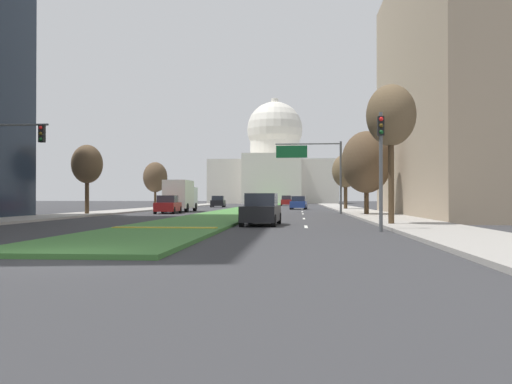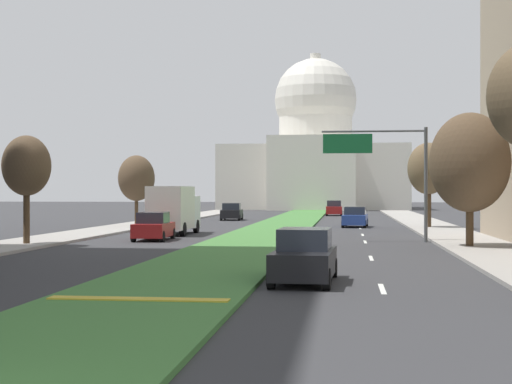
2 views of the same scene
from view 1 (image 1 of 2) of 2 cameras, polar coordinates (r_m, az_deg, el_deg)
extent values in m
plane|color=#333335|center=(72.88, -0.09, -1.73)|extent=(264.77, 264.77, 0.00)
cube|color=#427A38|center=(66.88, -0.51, -1.78)|extent=(5.16, 108.31, 0.14)
cube|color=gold|center=(24.06, -9.68, -3.75)|extent=(4.65, 0.50, 0.04)
cube|color=silver|center=(27.32, 5.34, -3.69)|extent=(0.16, 2.40, 0.01)
cube|color=silver|center=(37.65, 5.13, -2.83)|extent=(0.16, 2.40, 0.01)
cube|color=silver|center=(48.21, 5.00, -2.33)|extent=(0.16, 2.40, 0.01)
cube|color=silver|center=(55.26, 4.95, -2.10)|extent=(0.16, 2.40, 0.01)
cube|color=silver|center=(64.19, 4.89, -1.89)|extent=(0.16, 2.40, 0.01)
cube|color=silver|center=(76.76, 4.84, -1.67)|extent=(0.16, 2.40, 0.01)
cube|color=silver|center=(86.81, 4.80, -1.54)|extent=(0.16, 2.40, 0.01)
cube|color=#9E9991|center=(63.19, -11.88, -1.83)|extent=(4.00, 108.31, 0.15)
cube|color=#9E9991|center=(60.91, 10.28, -1.89)|extent=(4.00, 108.31, 0.15)
cube|color=tan|center=(45.87, 22.73, 10.36)|extent=(12.02, 26.44, 20.31)
cube|color=silver|center=(132.98, 2.01, 0.99)|extent=(29.73, 25.87, 10.16)
cube|color=silver|center=(118.08, 1.69, 1.43)|extent=(13.08, 4.00, 11.18)
cylinder|color=silver|center=(133.43, 2.01, 4.41)|extent=(12.24, 12.24, 5.75)
sphere|color=silver|center=(133.99, 2.01, 6.66)|extent=(13.77, 13.77, 13.77)
cylinder|color=silver|center=(134.91, 2.01, 9.27)|extent=(1.80, 1.80, 3.00)
cylinder|color=#515456|center=(28.90, -24.12, 6.55)|extent=(3.20, 0.10, 0.10)
cube|color=black|center=(28.26, -21.84, 5.78)|extent=(0.28, 0.24, 0.84)
sphere|color=red|center=(28.17, -21.96, 6.37)|extent=(0.18, 0.18, 0.18)
sphere|color=#4C380F|center=(28.13, -21.97, 5.81)|extent=(0.18, 0.18, 0.18)
sphere|color=#0F4219|center=(28.10, -21.97, 5.24)|extent=(0.18, 0.18, 0.18)
cylinder|color=#515456|center=(23.87, 13.15, 2.10)|extent=(0.16, 0.16, 5.20)
cube|color=black|center=(24.05, 13.14, 6.86)|extent=(0.28, 0.24, 0.84)
sphere|color=red|center=(23.95, 13.19, 7.57)|extent=(0.18, 0.18, 0.18)
sphere|color=#4C380F|center=(23.91, 13.19, 6.90)|extent=(0.18, 0.18, 0.18)
sphere|color=#0F4219|center=(23.88, 13.20, 6.24)|extent=(0.18, 0.18, 0.18)
cylinder|color=#515456|center=(48.45, 9.02, 1.52)|extent=(0.20, 0.20, 6.50)
cylinder|color=#515456|center=(48.52, 5.55, 5.13)|extent=(5.85, 0.12, 0.12)
cube|color=#146033|center=(48.40, 3.82, 4.31)|extent=(2.80, 0.08, 1.10)
cylinder|color=#4C3823|center=(28.33, 14.20, 1.42)|extent=(0.30, 0.30, 4.94)
ellipsoid|color=brown|center=(28.63, 14.18, 7.95)|extent=(2.53, 2.53, 3.16)
cylinder|color=#4C3823|center=(46.02, -17.55, -0.26)|extent=(0.33, 0.33, 3.43)
ellipsoid|color=brown|center=(46.10, -17.55, 2.86)|extent=(2.53, 2.53, 3.17)
cylinder|color=#4C3823|center=(43.96, 11.68, -0.49)|extent=(0.38, 0.38, 3.08)
ellipsoid|color=brown|center=(44.05, 11.67, 3.14)|extent=(3.99, 3.99, 4.99)
cylinder|color=#4C3823|center=(65.74, -10.68, -0.54)|extent=(0.28, 0.28, 3.01)
ellipsoid|color=brown|center=(65.79, -10.68, 1.57)|extent=(2.91, 2.91, 3.64)
cylinder|color=#4C3823|center=(64.10, 9.52, -0.27)|extent=(0.44, 0.44, 3.63)
ellipsoid|color=brown|center=(64.18, 9.51, 2.24)|extent=(3.18, 3.18, 3.97)
cube|color=black|center=(28.58, 0.56, -2.30)|extent=(1.97, 4.36, 0.82)
cube|color=#282D38|center=(28.74, 0.60, -0.81)|extent=(1.66, 2.12, 0.67)
cylinder|color=black|center=(26.83, 1.89, -3.08)|extent=(0.25, 0.65, 0.64)
cylinder|color=black|center=(27.02, -1.57, -3.06)|extent=(0.25, 0.65, 0.64)
cylinder|color=black|center=(30.19, 2.46, -2.80)|extent=(0.25, 0.65, 0.64)
cylinder|color=black|center=(30.37, -0.62, -2.78)|extent=(0.25, 0.65, 0.64)
cube|color=maroon|center=(49.63, -9.36, -1.57)|extent=(1.99, 4.18, 0.79)
cube|color=#282D38|center=(49.46, -9.39, -0.74)|extent=(1.68, 2.04, 0.65)
cylinder|color=black|center=(51.37, -9.91, -1.86)|extent=(0.25, 0.65, 0.64)
cylinder|color=black|center=(51.05, -8.09, -1.87)|extent=(0.25, 0.65, 0.64)
cylinder|color=black|center=(48.24, -10.70, -1.95)|extent=(0.25, 0.65, 0.64)
cylinder|color=black|center=(47.90, -8.76, -1.96)|extent=(0.25, 0.65, 0.64)
cube|color=navy|center=(66.12, 4.55, -1.33)|extent=(2.14, 4.27, 0.77)
cube|color=#282D38|center=(66.28, 4.56, -0.72)|extent=(1.77, 2.10, 0.63)
cylinder|color=black|center=(64.44, 5.21, -1.60)|extent=(0.26, 0.65, 0.64)
cylinder|color=black|center=(64.56, 3.70, -1.60)|extent=(0.26, 0.65, 0.64)
cylinder|color=black|center=(67.69, 5.37, -1.55)|extent=(0.26, 0.65, 0.64)
cylinder|color=black|center=(67.81, 3.93, -1.55)|extent=(0.26, 0.65, 0.64)
cube|color=black|center=(80.41, -4.06, -1.17)|extent=(2.16, 4.39, 0.82)
cube|color=#282D38|center=(80.24, -4.08, -0.65)|extent=(1.80, 2.15, 0.67)
cylinder|color=black|center=(82.19, -4.57, -1.37)|extent=(0.26, 0.65, 0.64)
cylinder|color=black|center=(82.03, -3.35, -1.38)|extent=(0.26, 0.65, 0.64)
cylinder|color=black|center=(78.82, -4.81, -1.41)|extent=(0.26, 0.65, 0.64)
cylinder|color=black|center=(78.65, -3.54, -1.41)|extent=(0.26, 0.65, 0.64)
cube|color=maroon|center=(94.87, 3.25, -1.06)|extent=(1.92, 4.36, 0.86)
cube|color=#282D38|center=(95.04, 3.25, -0.59)|extent=(1.66, 2.10, 0.71)
cylinder|color=black|center=(93.16, 3.77, -1.28)|extent=(0.23, 0.64, 0.64)
cylinder|color=black|center=(93.17, 2.72, -1.28)|extent=(0.23, 0.64, 0.64)
cylinder|color=black|center=(96.59, 3.76, -1.25)|extent=(0.23, 0.64, 0.64)
cylinder|color=black|center=(96.60, 2.76, -1.25)|extent=(0.23, 0.64, 0.64)
cube|color=silver|center=(57.70, -7.54, -0.60)|extent=(2.30, 2.00, 2.20)
cube|color=silver|center=(54.57, -8.25, -0.23)|extent=(2.30, 4.40, 2.80)
cylinder|color=black|center=(57.93, -8.56, -1.59)|extent=(0.30, 0.90, 0.90)
cylinder|color=black|center=(57.49, -6.52, -1.60)|extent=(0.30, 0.90, 0.90)
cylinder|color=black|center=(53.76, -9.60, -1.67)|extent=(0.30, 0.90, 0.90)
cylinder|color=black|center=(53.28, -7.41, -1.68)|extent=(0.30, 0.90, 0.90)
camera|label=2|loc=(4.81, -3.75, 16.14)|focal=53.39mm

